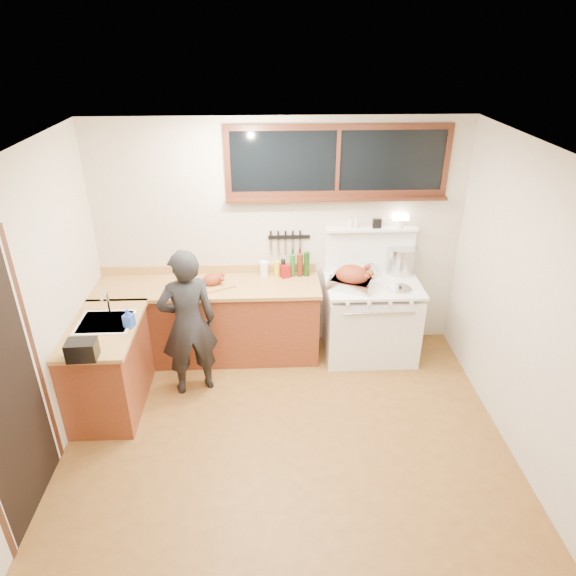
{
  "coord_description": "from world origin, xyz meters",
  "views": [
    {
      "loc": [
        -0.14,
        -3.51,
        3.4
      ],
      "look_at": [
        0.05,
        0.85,
        1.15
      ],
      "focal_mm": 32.0,
      "sensor_mm": 36.0,
      "label": 1
    }
  ],
  "objects_px": {
    "man": "(188,323)",
    "vintage_stove": "(370,318)",
    "cutting_board": "(213,281)",
    "roast_turkey": "(352,278)"
  },
  "relations": [
    {
      "from": "cutting_board",
      "to": "man",
      "type": "bearing_deg",
      "value": -109.77
    },
    {
      "from": "man",
      "to": "cutting_board",
      "type": "height_order",
      "value": "man"
    },
    {
      "from": "vintage_stove",
      "to": "roast_turkey",
      "type": "bearing_deg",
      "value": -162.17
    },
    {
      "from": "vintage_stove",
      "to": "cutting_board",
      "type": "distance_m",
      "value": 1.79
    },
    {
      "from": "man",
      "to": "cutting_board",
      "type": "distance_m",
      "value": 0.64
    },
    {
      "from": "man",
      "to": "roast_turkey",
      "type": "bearing_deg",
      "value": 16.07
    },
    {
      "from": "man",
      "to": "cutting_board",
      "type": "xyz_separation_m",
      "value": [
        0.21,
        0.58,
        0.17
      ]
    },
    {
      "from": "man",
      "to": "vintage_stove",
      "type": "bearing_deg",
      "value": 16.3
    },
    {
      "from": "cutting_board",
      "to": "roast_turkey",
      "type": "distance_m",
      "value": 1.48
    },
    {
      "from": "man",
      "to": "cutting_board",
      "type": "bearing_deg",
      "value": 70.23
    }
  ]
}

